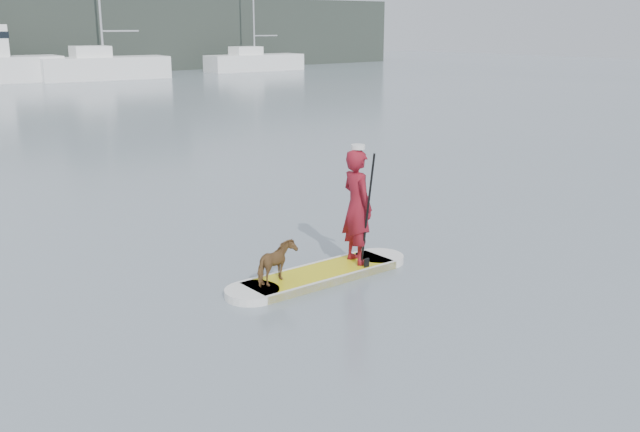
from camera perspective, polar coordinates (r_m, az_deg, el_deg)
ground at (r=10.45m, az=20.45°, el=-7.24°), size 140.00×140.00×0.00m
paddleboard at (r=11.03m, az=0.00°, el=-4.72°), size 3.30×0.84×0.12m
paddler at (r=11.20m, az=2.99°, el=0.77°), size 0.54×0.73×1.82m
white_cap at (r=11.01m, az=3.06°, el=5.55°), size 0.22×0.22×0.07m
dog at (r=10.45m, az=-3.51°, el=-3.78°), size 0.79×0.56×0.61m
paddle at (r=11.01m, az=3.79°, el=-0.77°), size 0.10×0.30×2.00m
sailboat_e at (r=53.40m, az=-16.96°, el=11.40°), size 9.08×3.80×12.79m
sailboat_f at (r=60.81m, az=-5.30°, el=12.28°), size 8.44×2.84×12.49m
shore_building_east at (r=64.40m, az=-15.60°, el=14.78°), size 10.00×4.00×8.00m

